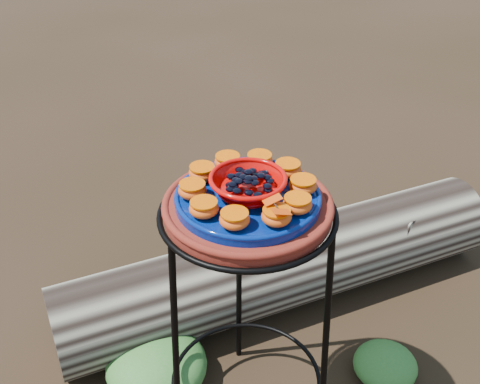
{
  "coord_description": "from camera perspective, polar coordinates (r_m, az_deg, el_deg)",
  "views": [
    {
      "loc": [
        -0.12,
        -1.08,
        1.47
      ],
      "look_at": [
        -0.02,
        0.0,
        0.76
      ],
      "focal_mm": 45.0,
      "sensor_mm": 36.0,
      "label": 1
    }
  ],
  "objects": [
    {
      "name": "orange_half_3",
      "position": [
        1.37,
        4.55,
        2.16
      ],
      "size": [
        0.06,
        0.06,
        0.03
      ],
      "primitive_type": "ellipsoid",
      "color": "#CD4A09",
      "rests_on": "cobalt_plate"
    },
    {
      "name": "foliage_right",
      "position": [
        1.93,
        13.62,
        -15.6
      ],
      "size": [
        0.19,
        0.19,
        0.1
      ],
      "primitive_type": "ellipsoid",
      "color": "#306626",
      "rests_on": "ground"
    },
    {
      "name": "orange_half_6",
      "position": [
        1.35,
        -3.59,
        1.84
      ],
      "size": [
        0.06,
        0.06,
        0.03
      ],
      "primitive_type": "ellipsoid",
      "color": "#CD4A09",
      "rests_on": "cobalt_plate"
    },
    {
      "name": "orange_half_5",
      "position": [
        1.39,
        -1.17,
        2.87
      ],
      "size": [
        0.06,
        0.06,
        0.03
      ],
      "primitive_type": "ellipsoid",
      "color": "#CD4A09",
      "rests_on": "cobalt_plate"
    },
    {
      "name": "orange_half_9",
      "position": [
        1.2,
        -0.52,
        -2.62
      ],
      "size": [
        0.06,
        0.06,
        0.03
      ],
      "primitive_type": "ellipsoid",
      "color": "#CD4A09",
      "rests_on": "cobalt_plate"
    },
    {
      "name": "foliage_back",
      "position": [
        2.1,
        -1.76,
        -8.33
      ],
      "size": [
        0.3,
        0.3,
        0.15
      ],
      "primitive_type": "ellipsoid",
      "color": "#306626",
      "rests_on": "ground"
    },
    {
      "name": "cobalt_plate",
      "position": [
        1.31,
        0.75,
        -0.62
      ],
      "size": [
        0.32,
        0.32,
        0.02
      ],
      "primitive_type": "cylinder",
      "color": "#021053",
      "rests_on": "terracotta_saucer"
    },
    {
      "name": "orange_half_2",
      "position": [
        1.31,
        5.97,
        0.61
      ],
      "size": [
        0.06,
        0.06,
        0.03
      ],
      "primitive_type": "ellipsoid",
      "color": "#CD4A09",
      "rests_on": "cobalt_plate"
    },
    {
      "name": "glass_gems",
      "position": [
        1.28,
        0.77,
        1.82
      ],
      "size": [
        0.12,
        0.12,
        0.02
      ],
      "primitive_type": null,
      "color": "black",
      "rests_on": "red_bowl"
    },
    {
      "name": "foliage_left",
      "position": [
        1.86,
        -7.93,
        -15.87
      ],
      "size": [
        0.3,
        0.3,
        0.15
      ],
      "primitive_type": "ellipsoid",
      "color": "#306626",
      "rests_on": "ground"
    },
    {
      "name": "orange_half_7",
      "position": [
        1.29,
        -4.53,
        0.17
      ],
      "size": [
        0.06,
        0.06,
        0.03
      ],
      "primitive_type": "ellipsoid",
      "color": "#CD4A09",
      "rests_on": "cobalt_plate"
    },
    {
      "name": "orange_half_4",
      "position": [
        1.4,
        1.86,
        2.99
      ],
      "size": [
        0.06,
        0.06,
        0.03
      ],
      "primitive_type": "ellipsoid",
      "color": "#CD4A09",
      "rests_on": "cobalt_plate"
    },
    {
      "name": "plant_stand",
      "position": [
        1.56,
        0.64,
        -12.59
      ],
      "size": [
        0.44,
        0.44,
        0.7
      ],
      "primitive_type": null,
      "color": "black",
      "rests_on": "ground"
    },
    {
      "name": "terracotta_saucer",
      "position": [
        1.33,
        0.74,
        -1.54
      ],
      "size": [
        0.37,
        0.37,
        0.03
      ],
      "primitive_type": "cylinder",
      "color": "maroon",
      "rests_on": "plant_stand"
    },
    {
      "name": "red_bowl",
      "position": [
        1.29,
        0.76,
        0.58
      ],
      "size": [
        0.16,
        0.16,
        0.04
      ],
      "primitive_type": null,
      "color": "#BF0604",
      "rests_on": "cobalt_plate"
    },
    {
      "name": "orange_half_1",
      "position": [
        1.25,
        5.47,
        -1.17
      ],
      "size": [
        0.06,
        0.06,
        0.03
      ],
      "primitive_type": "ellipsoid",
      "color": "#CD4A09",
      "rests_on": "cobalt_plate"
    },
    {
      "name": "driftwood_log",
      "position": [
        2.06,
        3.97,
        -7.08
      ],
      "size": [
        1.57,
        0.86,
        0.29
      ],
      "primitive_type": null,
      "rotation": [
        0.0,
        0.0,
        0.32
      ],
      "color": "black",
      "rests_on": "ground"
    },
    {
      "name": "butterfly",
      "position": [
        1.2,
        3.52,
        -1.38
      ],
      "size": [
        0.09,
        0.07,
        0.01
      ],
      "primitive_type": null,
      "rotation": [
        0.0,
        0.0,
        0.26
      ],
      "color": "#D73B05",
      "rests_on": "orange_half_0"
    },
    {
      "name": "orange_half_8",
      "position": [
        1.23,
        -3.44,
        -1.56
      ],
      "size": [
        0.06,
        0.06,
        0.03
      ],
      "primitive_type": "ellipsoid",
      "color": "#CD4A09",
      "rests_on": "cobalt_plate"
    },
    {
      "name": "orange_half_0",
      "position": [
        1.21,
        3.48,
        -2.32
      ],
      "size": [
        0.06,
        0.06,
        0.03
      ],
      "primitive_type": "ellipsoid",
      "color": "#CD4A09",
      "rests_on": "cobalt_plate"
    }
  ]
}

